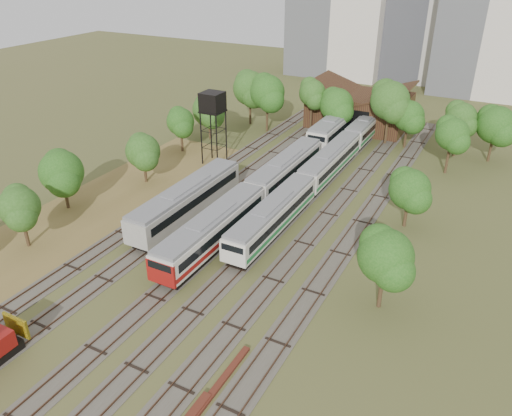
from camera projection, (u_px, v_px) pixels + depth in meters
The scene contains 13 objects.
ground at pixel (150, 327), 40.59m from camera, with size 240.00×240.00×0.00m, color #475123.
dry_grass_patch at pixel (66, 231), 54.31m from camera, with size 14.00×60.00×0.04m, color brown.
tracks at pixel (277, 202), 60.40m from camera, with size 24.60×80.00×0.19m.
railcar_red_set at pixel (253, 197), 57.26m from camera, with size 3.02×34.57×3.73m.
railcar_green_set at pixel (330, 162), 66.97m from camera, with size 2.84×52.08×3.51m.
railcar_rear at pixel (335, 128), 78.51m from camera, with size 3.26×16.08×4.04m.
old_grey_coach at pixel (187, 200), 56.12m from camera, with size 3.15×18.00×3.90m.
water_tower at pixel (212, 104), 67.55m from camera, with size 2.93×2.93×10.16m.
rail_pile_far at pixel (220, 383), 35.19m from camera, with size 0.49×7.88×0.26m, color #5F281B.
maintenance_shed at pixel (360, 109), 85.00m from camera, with size 16.45×11.55×7.58m.
tree_band_left at pixel (111, 157), 61.23m from camera, with size 8.12×52.41×7.29m.
tree_band_far at pixel (350, 102), 77.46m from camera, with size 44.07×9.03×9.82m.
tree_band_right at pixel (419, 187), 52.41m from camera, with size 5.89×36.96×7.77m.
Camera 1 is at (22.36, -23.74, 27.42)m, focal length 35.00 mm.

